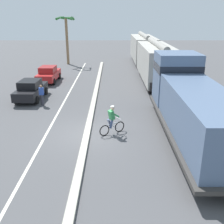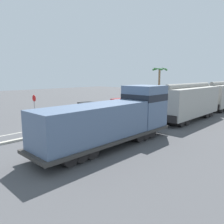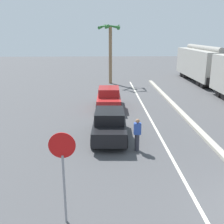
{
  "view_description": "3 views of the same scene",
  "coord_description": "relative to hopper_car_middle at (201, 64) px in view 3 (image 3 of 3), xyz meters",
  "views": [
    {
      "loc": [
        1.46,
        -13.99,
        6.59
      ],
      "look_at": [
        1.39,
        0.5,
        1.19
      ],
      "focal_mm": 42.0,
      "sensor_mm": 36.0,
      "label": 1
    },
    {
      "loc": [
        16.6,
        -11.3,
        5.01
      ],
      "look_at": [
        3.11,
        2.74,
        1.76
      ],
      "focal_mm": 35.0,
      "sensor_mm": 36.0,
      "label": 2
    },
    {
      "loc": [
        -5.49,
        -6.47,
        5.47
      ],
      "look_at": [
        -5.0,
        8.95,
        0.84
      ],
      "focal_mm": 42.0,
      "sensor_mm": 36.0,
      "label": 3
    }
  ],
  "objects": [
    {
      "name": "stop_sign",
      "position": [
        -12.57,
        -23.74,
        -0.05
      ],
      "size": [
        0.76,
        0.08,
        2.88
      ],
      "color": "gray",
      "rests_on": "ground"
    },
    {
      "name": "lane_stripe",
      "position": [
        -8.3,
        -17.98,
        -2.07
      ],
      "size": [
        0.14,
        36.0,
        0.01
      ],
      "primitive_type": "cube",
      "color": "silver",
      "rests_on": "ground"
    },
    {
      "name": "median_curb",
      "position": [
        -5.9,
        -17.98,
        -2.0
      ],
      "size": [
        0.36,
        36.0,
        0.16
      ],
      "primitive_type": "cube",
      "color": "#B2AD9E",
      "rests_on": "ground"
    },
    {
      "name": "hopper_car_middle",
      "position": [
        0.0,
        0.0,
        0.0
      ],
      "size": [
        2.9,
        10.6,
        4.18
      ],
      "color": "#A19F97",
      "rests_on": "ground"
    },
    {
      "name": "parked_car_black",
      "position": [
        -11.1,
        -17.19,
        -1.26
      ],
      "size": [
        1.95,
        4.26,
        1.62
      ],
      "color": "black",
      "rests_on": "ground"
    },
    {
      "name": "pedestrian_by_cars",
      "position": [
        -9.81,
        -18.8,
        -1.23
      ],
      "size": [
        0.34,
        0.22,
        1.62
      ],
      "color": "#33333D",
      "rests_on": "ground"
    },
    {
      "name": "palm_tree_near",
      "position": [
        -10.66,
        -0.78,
        2.69
      ],
      "size": [
        2.59,
        2.67,
        6.58
      ],
      "color": "#846647",
      "rests_on": "ground"
    },
    {
      "name": "parked_car_red",
      "position": [
        -11.02,
        -11.18,
        -1.26
      ],
      "size": [
        1.91,
        4.24,
        1.62
      ],
      "color": "red",
      "rests_on": "ground"
    }
  ]
}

